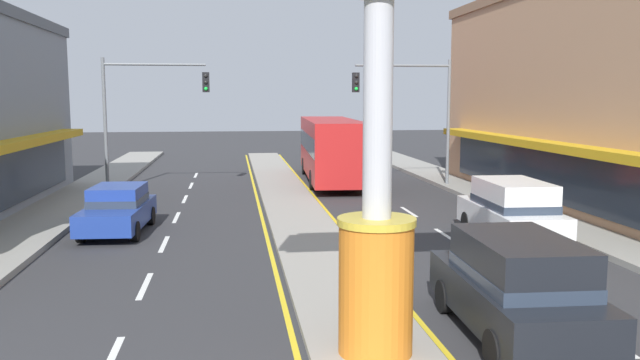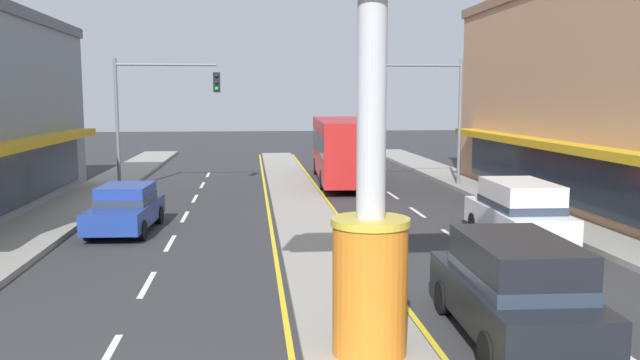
% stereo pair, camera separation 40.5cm
% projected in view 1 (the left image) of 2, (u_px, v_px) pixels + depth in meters
% --- Properties ---
extents(median_strip, '(2.21, 52.00, 0.14)m').
position_uv_depth(median_strip, '(295.00, 213.00, 24.37)').
color(median_strip, gray).
rests_on(median_strip, ground).
extents(sidewalk_left, '(2.57, 60.00, 0.18)m').
position_uv_depth(sidewalk_left, '(29.00, 229.00, 21.20)').
color(sidewalk_left, gray).
rests_on(sidewalk_left, ground).
extents(sidewalk_right, '(2.57, 60.00, 0.18)m').
position_uv_depth(sidewalk_right, '(546.00, 216.00, 23.60)').
color(sidewalk_right, gray).
rests_on(sidewalk_right, ground).
extents(lane_markings, '(8.95, 52.00, 0.01)m').
position_uv_depth(lane_markings, '(299.00, 221.00, 23.04)').
color(lane_markings, silver).
rests_on(lane_markings, ground).
extents(district_sign, '(6.14, 1.30, 7.60)m').
position_uv_depth(district_sign, '(378.00, 131.00, 10.37)').
color(district_sign, orange).
rests_on(district_sign, median_strip).
extents(traffic_light_left_side, '(4.86, 0.46, 6.20)m').
position_uv_depth(traffic_light_left_side, '(144.00, 101.00, 29.80)').
color(traffic_light_left_side, slate).
rests_on(traffic_light_left_side, ground).
extents(traffic_light_right_side, '(4.86, 0.46, 6.20)m').
position_uv_depth(traffic_light_right_side, '(414.00, 100.00, 30.96)').
color(traffic_light_right_side, slate).
rests_on(traffic_light_right_side, ground).
extents(bus_far_right_lane, '(3.09, 11.31, 3.26)m').
position_uv_depth(bus_far_right_lane, '(331.00, 146.00, 33.65)').
color(bus_far_right_lane, '#B21E1E').
rests_on(bus_far_right_lane, ground).
extents(sedan_near_left_lane, '(2.03, 4.40, 1.53)m').
position_uv_depth(sedan_near_left_lane, '(118.00, 209.00, 21.05)').
color(sedan_near_left_lane, navy).
rests_on(sedan_near_left_lane, ground).
extents(suv_mid_left_lane, '(2.11, 4.67, 1.90)m').
position_uv_depth(suv_mid_left_lane, '(512.00, 210.00, 19.61)').
color(suv_mid_left_lane, white).
rests_on(suv_mid_left_lane, ground).
extents(suv_far_left_oncoming, '(2.10, 4.67, 1.90)m').
position_uv_depth(suv_far_left_oncoming, '(516.00, 286.00, 11.74)').
color(suv_far_left_oncoming, black).
rests_on(suv_far_left_oncoming, ground).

